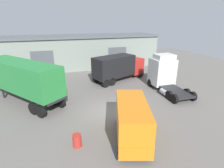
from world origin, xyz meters
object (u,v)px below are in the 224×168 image
Objects in this scene: container_trailer_green at (22,77)px; delivery_van_orange at (132,121)px; tractor_unit_white at (164,73)px; box_truck_red at (119,67)px; oil_drum at (77,141)px.

delivery_van_orange is at bearing -177.34° from container_trailer_green.
tractor_unit_white reaches higher than delivery_van_orange.
delivery_van_orange is at bearing 136.94° from tractor_unit_white.
tractor_unit_white is 1.14× the size of delivery_van_orange.
container_trailer_green reaches higher than box_truck_red.
delivery_van_orange is at bearing -127.54° from box_truck_red.
tractor_unit_white is 15.36m from container_trailer_green.
oil_drum is at bearing -78.95° from delivery_van_orange.
delivery_van_orange is (-7.55, -7.67, -0.49)m from tractor_unit_white.
tractor_unit_white is at bearing -70.74° from box_truck_red.
oil_drum is at bearing -142.84° from box_truck_red.
delivery_van_orange reaches higher than oil_drum.
oil_drum is (4.07, -8.50, -2.16)m from container_trailer_green.
box_truck_red is at bearing -111.75° from container_trailer_green.
tractor_unit_white is at bearing 32.70° from oil_drum.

